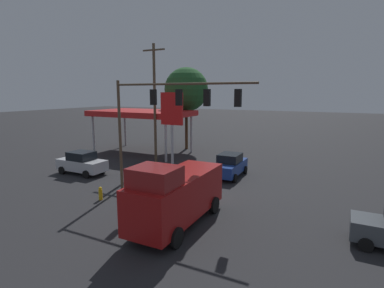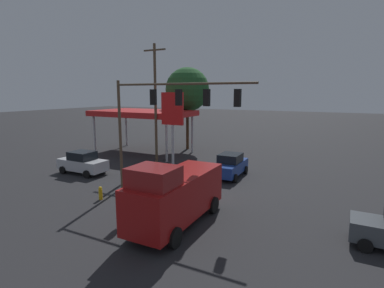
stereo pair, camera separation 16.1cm
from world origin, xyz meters
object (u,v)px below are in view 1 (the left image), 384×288
utility_pole (155,102)px  fire_hydrant (101,193)px  delivery_truck (176,194)px  sedan_far (230,165)px  street_tree (186,90)px  traffic_signal_assembly (166,108)px  sedan_waiting (82,163)px  price_sign (172,113)px

utility_pole → fire_hydrant: (-2.77, 10.47, -5.58)m
delivery_truck → fire_hydrant: delivery_truck is taller
sedan_far → street_tree: street_tree is taller
traffic_signal_assembly → sedan_waiting: traffic_signal_assembly is taller
price_sign → street_tree: bearing=-69.3°
street_tree → fire_hydrant: 19.88m
utility_pole → delivery_truck: size_ratio=1.68×
sedan_far → delivery_truck: size_ratio=0.65×
traffic_signal_assembly → delivery_truck: 6.11m
price_sign → sedan_far: bearing=178.5°
sedan_far → fire_hydrant: 10.64m
fire_hydrant → traffic_signal_assembly: bearing=-145.5°
sedan_far → delivery_truck: bearing=3.0°
traffic_signal_assembly → delivery_truck: traffic_signal_assembly is taller
street_tree → fire_hydrant: size_ratio=11.23×
sedan_far → utility_pole: bearing=-100.9°
traffic_signal_assembly → utility_pole: utility_pole is taller
utility_pole → sedan_far: 9.83m
price_sign → sedan_far: size_ratio=1.56×
price_sign → delivery_truck: 12.51m
utility_pole → sedan_waiting: utility_pole is taller
utility_pole → fire_hydrant: bearing=104.8°
delivery_truck → sedan_waiting: bearing=-112.9°
utility_pole → price_sign: utility_pole is taller
traffic_signal_assembly → utility_pole: bearing=-51.5°
utility_pole → sedan_waiting: bearing=62.9°
sedan_waiting → street_tree: street_tree is taller
traffic_signal_assembly → utility_pole: size_ratio=0.86×
price_sign → fire_hydrant: price_sign is taller
traffic_signal_assembly → price_sign: traffic_signal_assembly is taller
sedan_far → fire_hydrant: bearing=-32.7°
delivery_truck → fire_hydrant: size_ratio=7.75×
sedan_waiting → utility_pole: bearing=-117.0°
price_sign → sedan_waiting: price_sign is taller
street_tree → price_sign: bearing=110.7°
utility_pole → sedan_far: size_ratio=2.58×
street_tree → fire_hydrant: (-3.55, 18.35, -6.79)m
sedan_waiting → street_tree: bearing=-99.9°
fire_hydrant → sedan_far: bearing=-121.4°
price_sign → delivery_truck: size_ratio=1.01×
sedan_far → street_tree: 14.43m
traffic_signal_assembly → sedan_waiting: size_ratio=2.24×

